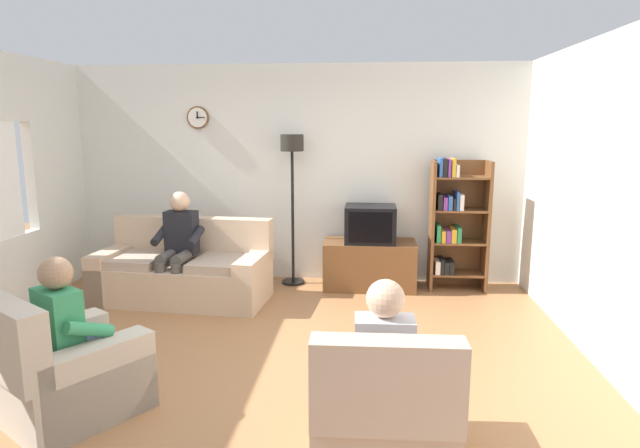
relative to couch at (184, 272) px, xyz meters
name	(u,v)px	position (x,y,z in m)	size (l,w,h in m)	color
ground_plane	(257,365)	(1.17, -1.61, -0.31)	(12.00, 12.00, 0.00)	#9E6B42
back_wall_assembly	(297,174)	(1.17, 1.05, 1.04)	(6.20, 0.17, 2.70)	silver
right_wall	(632,210)	(4.03, -1.61, 1.04)	(0.12, 5.80, 2.70)	silver
couch	(184,272)	(0.00, 0.00, 0.00)	(1.97, 1.03, 0.90)	tan
tv_stand	(370,265)	(2.10, 0.64, -0.02)	(1.10, 0.56, 0.58)	brown
tv	(370,224)	(2.10, 0.61, 0.48)	(0.60, 0.49, 0.44)	black
bookshelf	(454,222)	(3.11, 0.71, 0.51)	(0.68, 0.36, 1.58)	brown
floor_lamp	(292,168)	(1.15, 0.74, 1.14)	(0.28, 0.28, 1.85)	black
armchair_near_window	(64,375)	(0.03, -2.50, -0.02)	(1.15, 1.18, 0.90)	#BCAD99
armchair_near_bookshelf	(383,416)	(2.18, -2.84, -0.02)	(0.82, 0.90, 0.90)	tan
person_on_couch	(178,241)	(-0.01, -0.11, 0.39)	(0.54, 0.56, 1.24)	black
person_in_left_armchair	(73,327)	(0.07, -2.42, 0.29)	(0.61, 0.64, 1.12)	#338C59
person_in_right_armchair	(383,359)	(2.18, -2.75, 0.29)	(0.52, 0.54, 1.12)	silver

